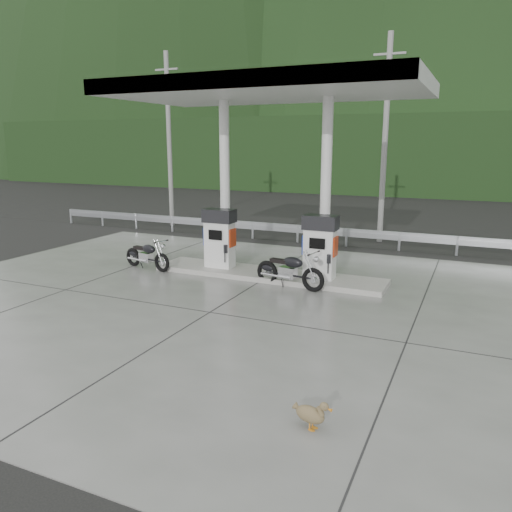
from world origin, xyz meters
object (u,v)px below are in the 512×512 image
at_px(gas_pump_right, 320,247).
at_px(motorcycle_right, 290,271).
at_px(motorcycle_left, 147,256).
at_px(gas_pump_left, 220,238).
at_px(duck, 310,415).

xyz_separation_m(gas_pump_right, motorcycle_right, (-0.62, -0.75, -0.58)).
relative_size(motorcycle_left, motorcycle_right, 0.90).
bearing_deg(motorcycle_left, motorcycle_right, 10.36).
height_order(gas_pump_left, motorcycle_right, gas_pump_left).
bearing_deg(gas_pump_left, gas_pump_right, 0.00).
distance_m(gas_pump_right, motorcycle_right, 1.13).
relative_size(gas_pump_right, motorcycle_right, 0.91).
relative_size(gas_pump_left, motorcycle_left, 1.00).
distance_m(gas_pump_right, duck, 7.55).
xyz_separation_m(gas_pump_right, motorcycle_left, (-5.47, -0.64, -0.62)).
distance_m(gas_pump_right, motorcycle_left, 5.55).
bearing_deg(motorcycle_right, motorcycle_left, -170.97).
bearing_deg(gas_pump_left, duck, -53.69).
bearing_deg(gas_pump_right, gas_pump_left, 180.00).
xyz_separation_m(motorcycle_left, duck, (7.57, -6.56, -0.23)).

